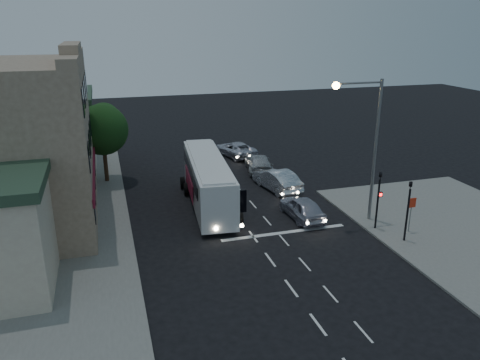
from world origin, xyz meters
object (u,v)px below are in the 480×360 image
object	(u,v)px
car_sedan_a	(277,180)
traffic_signal_side	(409,204)
traffic_signal_main	(379,193)
street_tree	(102,127)
car_suv	(302,208)
car_sedan_b	(259,163)
tour_bus	(208,180)
car_sedan_c	(235,149)
regulatory_sign	(411,209)
streetlight	(367,135)

from	to	relation	value
car_sedan_a	traffic_signal_side	world-z (taller)	traffic_signal_side
traffic_signal_main	street_tree	world-z (taller)	street_tree
car_suv	traffic_signal_side	xyz separation A→B (m)	(4.35, -5.00, 1.68)
car_sedan_b	street_tree	bearing A→B (deg)	7.42
street_tree	tour_bus	bearing A→B (deg)	-46.59
traffic_signal_main	traffic_signal_side	xyz separation A→B (m)	(0.70, -1.98, 0.00)
traffic_signal_main	traffic_signal_side	world-z (taller)	same
car_sedan_c	traffic_signal_main	distance (m)	19.10
car_suv	car_sedan_b	xyz separation A→B (m)	(0.50, 10.43, -0.01)
tour_bus	car_sedan_b	xyz separation A→B (m)	(5.88, 6.36, -1.12)
regulatory_sign	car_sedan_c	bearing A→B (deg)	105.46
car_sedan_b	street_tree	xyz separation A→B (m)	(-12.66, 0.80, 3.77)
street_tree	traffic_signal_side	bearing A→B (deg)	-44.50
regulatory_sign	streetlight	world-z (taller)	streetlight
car_sedan_b	traffic_signal_main	distance (m)	13.92
traffic_signal_main	traffic_signal_side	distance (m)	2.10
car_sedan_c	regulatory_sign	size ratio (longest dim) A/B	2.28
car_sedan_c	tour_bus	bearing A→B (deg)	49.65
traffic_signal_main	street_tree	bearing A→B (deg)	137.97
car_suv	car_sedan_b	world-z (taller)	car_suv
car_suv	car_sedan_a	xyz separation A→B (m)	(0.36, 5.54, 0.08)
traffic_signal_side	car_suv	bearing A→B (deg)	131.02
traffic_signal_side	streetlight	xyz separation A→B (m)	(-0.96, 3.40, 3.31)
car_sedan_b	street_tree	distance (m)	13.23
car_sedan_a	regulatory_sign	distance (m)	10.83
regulatory_sign	streetlight	xyz separation A→B (m)	(-1.96, 2.44, 4.14)
car_sedan_a	regulatory_sign	world-z (taller)	regulatory_sign
car_sedan_a	tour_bus	bearing A→B (deg)	4.51
car_suv	car_sedan_a	size ratio (longest dim) A/B	0.88
car_sedan_b	regulatory_sign	size ratio (longest dim) A/B	2.29
traffic_signal_side	regulatory_sign	size ratio (longest dim) A/B	1.86
streetlight	car_suv	bearing A→B (deg)	154.75
car_suv	car_sedan_c	distance (m)	15.63
tour_bus	car_sedan_c	bearing A→B (deg)	70.54
car_sedan_c	streetlight	bearing A→B (deg)	85.68
car_sedan_b	traffic_signal_side	distance (m)	15.99
car_sedan_b	car_sedan_a	bearing A→B (deg)	99.35
car_suv	traffic_signal_side	size ratio (longest dim) A/B	1.06
regulatory_sign	streetlight	size ratio (longest dim) A/B	0.24
car_suv	regulatory_sign	distance (m)	6.76
car_sedan_b	street_tree	size ratio (longest dim) A/B	0.81
car_sedan_a	streetlight	bearing A→B (deg)	103.12
car_suv	traffic_signal_main	bearing A→B (deg)	137.73
car_suv	tour_bus	bearing A→B (deg)	-39.68
traffic_signal_main	regulatory_sign	xyz separation A→B (m)	(1.70, -1.01, -0.82)
tour_bus	street_tree	world-z (taller)	street_tree
streetlight	regulatory_sign	bearing A→B (deg)	-51.25
regulatory_sign	car_suv	bearing A→B (deg)	142.96
car_sedan_a	traffic_signal_main	size ratio (longest dim) A/B	1.21
car_suv	car_sedan_c	xyz separation A→B (m)	(-0.09, 15.63, -0.04)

